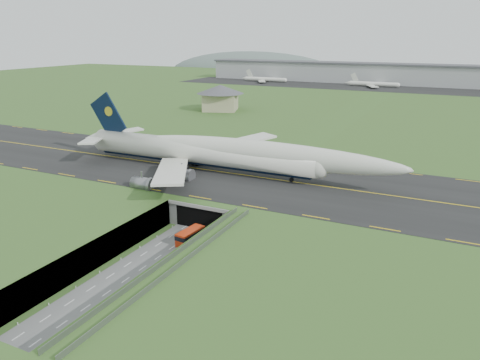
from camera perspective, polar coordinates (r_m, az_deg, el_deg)
The scene contains 10 objects.
ground at distance 101.51m, azimuth -7.31°, elevation -7.61°, with size 900.00×900.00×0.00m, color #3C5B24.
airfield_deck at distance 100.29m, azimuth -7.37°, elevation -6.06°, with size 800.00×800.00×6.00m, color gray.
trench_road at distance 95.95m, azimuth -9.78°, elevation -9.21°, with size 12.00×75.00×0.20m, color slate.
taxiway at distance 126.32m, azimuth 0.75°, elevation 0.55°, with size 800.00×44.00×0.18m, color black.
tunnel_portal at distance 113.43m, azimuth -2.77°, elevation -2.92°, with size 17.00×22.30×6.00m.
guideway at distance 79.45m, azimuth -8.31°, elevation -10.83°, with size 3.00×53.00×7.05m.
jumbo_jet at distance 127.94m, azimuth -2.42°, elevation 3.31°, with size 98.51×62.75×20.75m.
shuttle_tram at distance 100.48m, azimuth -6.07°, elevation -6.82°, with size 3.47×7.44×2.94m.
service_building at distance 236.64m, azimuth -2.41°, elevation 10.27°, with size 29.57×29.57×12.69m.
cargo_terminal at distance 380.44m, azimuth 18.55°, elevation 12.16°, with size 320.00×67.00×15.60m.
Camera 1 is at (51.48, -76.43, 42.59)m, focal length 35.00 mm.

